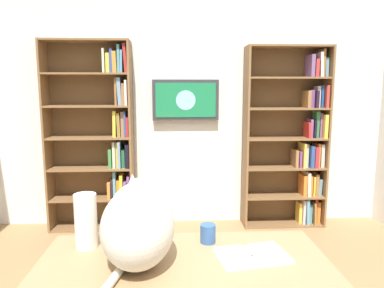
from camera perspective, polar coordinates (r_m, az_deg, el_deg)
The scene contains 8 objects.
wall_back at distance 4.04m, azimuth -0.62°, elevation 6.29°, with size 4.52×0.06×2.70m, color silver.
bookshelf_left at distance 4.14m, azimuth 15.98°, elevation 0.43°, with size 0.90×0.28×1.97m.
bookshelf_right at distance 3.98m, azimuth -14.20°, elevation 0.81°, with size 0.91×0.28×2.02m.
wall_mounted_tv at distance 3.96m, azimuth -1.02°, elevation 6.97°, with size 0.72×0.07×0.44m.
cat at distance 1.69m, azimuth -8.49°, elevation -11.97°, with size 0.33×0.61×0.38m.
open_binder at distance 1.80m, azimuth 9.54°, elevation -16.97°, with size 0.36×0.27×0.02m.
paper_towel_roll at distance 1.90m, azimuth -16.46°, elevation -11.60°, with size 0.11×0.11×0.27m, color white.
coffee_mug at distance 1.91m, azimuth 2.53°, elevation -13.98°, with size 0.08×0.08×0.10m, color #335999.
Camera 1 is at (0.17, 1.81, 1.53)m, focal length 33.67 mm.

